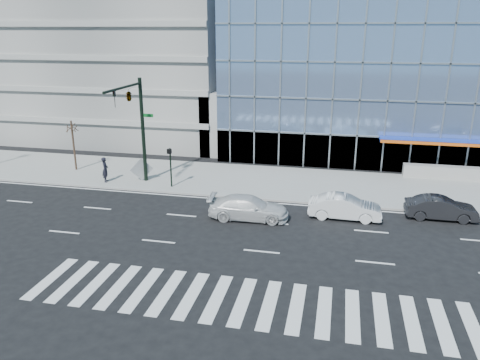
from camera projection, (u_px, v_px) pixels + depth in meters
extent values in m
plane|color=black|center=(272.00, 223.00, 29.30)|extent=(160.00, 160.00, 0.00)
cube|color=gray|center=(287.00, 183.00, 36.71)|extent=(120.00, 8.00, 0.15)
cube|color=#7492C2|center=(445.00, 70.00, 48.30)|extent=(42.00, 26.00, 15.00)
cube|color=gray|center=(137.00, 43.00, 54.38)|extent=(24.00, 24.00, 20.00)
cube|color=gray|center=(240.00, 120.00, 46.30)|extent=(6.00, 8.00, 6.00)
cylinder|color=black|center=(143.00, 131.00, 35.80)|extent=(0.28, 0.28, 8.00)
cylinder|color=black|center=(123.00, 88.00, 32.08)|extent=(0.18, 5.60, 0.18)
imported|color=black|center=(114.00, 99.00, 30.97)|extent=(0.18, 0.22, 1.10)
imported|color=black|center=(129.00, 95.00, 33.01)|extent=(0.48, 2.24, 0.90)
cube|color=#0C591E|center=(148.00, 115.00, 35.34)|extent=(0.90, 0.05, 0.25)
cylinder|color=black|center=(171.00, 168.00, 35.14)|extent=(0.12, 0.12, 3.00)
cube|color=black|center=(169.00, 151.00, 34.60)|extent=(0.30, 0.25, 0.35)
cylinder|color=#332319|center=(74.00, 146.00, 39.20)|extent=(0.16, 0.16, 4.20)
ellipsoid|color=#332319|center=(71.00, 126.00, 38.67)|extent=(1.10, 1.10, 0.90)
imported|color=silver|center=(249.00, 208.00, 29.80)|extent=(5.22, 2.36, 1.48)
imported|color=white|center=(345.00, 207.00, 29.85)|extent=(4.61, 1.67, 1.51)
imported|color=black|center=(441.00, 208.00, 29.77)|extent=(4.40, 1.58, 1.44)
imported|color=black|center=(105.00, 170.00, 36.43)|extent=(0.69, 0.84, 1.97)
cube|color=#A1A1A1|center=(142.00, 169.00, 36.72)|extent=(1.57, 1.06, 1.84)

